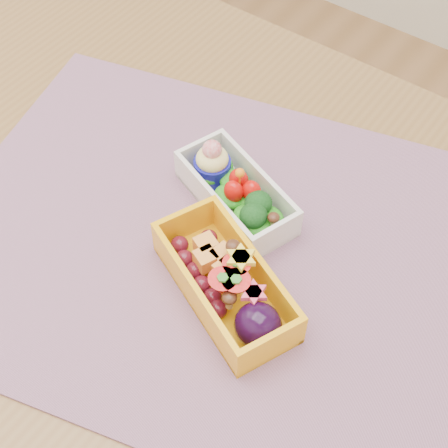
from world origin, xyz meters
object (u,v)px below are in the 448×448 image
Objects in this scene: table at (222,332)px; bento_yellow at (227,283)px; placemat at (216,245)px; bento_white at (236,192)px.

table is 6.39× the size of bento_yellow.
bento_yellow is at bearing -43.39° from placemat.
bento_yellow is (0.05, -0.05, 0.03)m from placemat.
table is at bearing -42.21° from bento_white.
bento_yellow is at bearing -38.94° from bento_white.
placemat is 0.06m from bento_white.
placemat is at bearing 160.27° from bento_yellow.
bento_white is (-0.05, 0.09, 0.12)m from table.
placemat is 3.64× the size of bento_white.
bento_yellow is (0.01, -0.01, 0.13)m from table.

